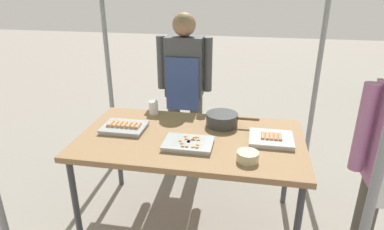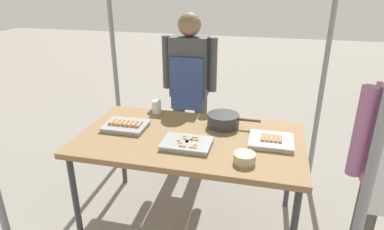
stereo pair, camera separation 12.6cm
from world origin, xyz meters
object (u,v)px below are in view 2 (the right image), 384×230
tray_meat_skewers (187,143)px  vendor_woman (190,82)px  cooking_wok (224,120)px  tray_pork_links (126,125)px  drink_cup_near_edge (157,107)px  tray_grilled_sausages (271,141)px  condiment_bowl (244,158)px  stall_table (190,143)px

tray_meat_skewers → vendor_woman: vendor_woman is taller
cooking_wok → tray_meat_skewers: bearing=-116.5°
tray_pork_links → drink_cup_near_edge: bearing=69.7°
drink_cup_near_edge → vendor_woman: (0.17, 0.45, 0.09)m
tray_pork_links → drink_cup_near_edge: size_ratio=2.91×
tray_grilled_sausages → cooking_wok: size_ratio=0.75×
tray_grilled_sausages → vendor_woman: bearing=134.5°
cooking_wok → condiment_bowl: cooking_wok is taller
cooking_wok → vendor_woman: 0.73m
tray_pork_links → tray_meat_skewers: bearing=-18.1°
tray_grilled_sausages → drink_cup_near_edge: (-0.95, 0.34, 0.04)m
stall_table → tray_meat_skewers: bearing=-86.0°
condiment_bowl → drink_cup_near_edge: bearing=141.1°
vendor_woman → condiment_bowl: bearing=119.7°
tray_meat_skewers → tray_pork_links: 0.55m
cooking_wok → tray_grilled_sausages: bearing=-29.5°
drink_cup_near_edge → tray_pork_links: bearing=-110.3°
stall_table → vendor_woman: 0.88m
drink_cup_near_edge → tray_grilled_sausages: bearing=-19.6°
stall_table → vendor_woman: size_ratio=1.05×
drink_cup_near_edge → vendor_woman: 0.49m
stall_table → tray_pork_links: bearing=176.2°
cooking_wok → drink_cup_near_edge: 0.60m
tray_grilled_sausages → condiment_bowl: bearing=-116.8°
tray_grilled_sausages → tray_meat_skewers: 0.58m
cooking_wok → drink_cup_near_edge: (-0.59, 0.13, 0.00)m
cooking_wok → drink_cup_near_edge: drink_cup_near_edge is taller
condiment_bowl → vendor_woman: 1.27m
tray_grilled_sausages → stall_table: bearing=-176.0°
stall_table → tray_meat_skewers: (0.01, -0.14, 0.07)m
tray_meat_skewers → cooking_wok: size_ratio=0.83×
tray_pork_links → cooking_wok: bearing=16.5°
stall_table → tray_grilled_sausages: bearing=4.0°
condiment_bowl → drink_cup_near_edge: 1.02m
vendor_woman → tray_meat_skewers: bearing=103.1°
tray_grilled_sausages → tray_meat_skewers: size_ratio=0.90×
tray_grilled_sausages → tray_meat_skewers: bearing=-162.3°
tray_pork_links → condiment_bowl: bearing=-17.9°
stall_table → tray_grilled_sausages: tray_grilled_sausages is taller
condiment_bowl → tray_grilled_sausages: bearing=63.2°
tray_pork_links → cooking_wok: 0.74m
cooking_wok → tray_pork_links: bearing=-163.5°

